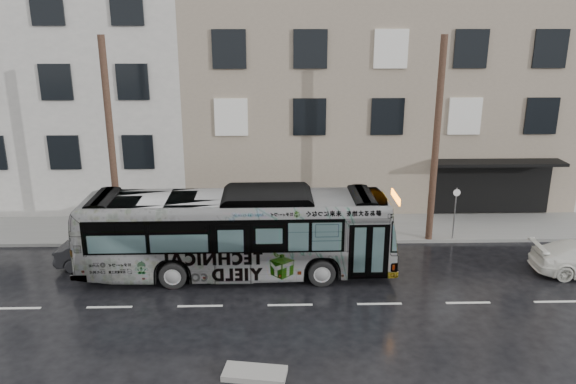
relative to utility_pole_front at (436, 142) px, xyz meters
name	(u,v)px	position (x,y,z in m)	size (l,w,h in m)	color
ground	(288,274)	(-6.50, -3.30, -4.65)	(120.00, 120.00, 0.00)	black
sidewalk	(286,229)	(-6.50, 1.60, -4.58)	(90.00, 3.60, 0.15)	gray
building_taupe	(368,94)	(-1.50, 9.40, 0.85)	(20.00, 12.00, 11.00)	gray
utility_pole_front	(436,142)	(0.00, 0.00, 0.00)	(0.30, 0.30, 9.00)	#503428
utility_pole_rear	(111,144)	(-14.00, 0.00, 0.00)	(0.30, 0.30, 9.00)	#503428
sign_post	(455,213)	(1.10, 0.00, -3.30)	(0.06, 0.06, 2.40)	slate
bus	(237,233)	(-8.51, -3.08, -2.94)	(2.88, 12.29, 3.42)	#B2B2B2
dark_sedan	(106,254)	(-13.91, -2.51, -4.01)	(1.35, 3.86, 1.27)	black
slush_pile	(255,374)	(-7.63, -9.94, -4.56)	(1.80, 0.80, 0.18)	gray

